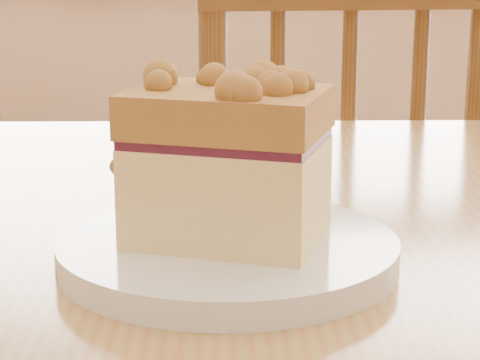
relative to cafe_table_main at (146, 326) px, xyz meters
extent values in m
cube|color=#A88341|center=(0.00, 0.00, 0.09)|extent=(1.28, 1.04, 0.04)
cube|color=brown|center=(0.02, 0.66, -0.18)|extent=(0.56, 0.56, 0.04)
cylinder|color=brown|center=(0.25, 0.55, 0.05)|extent=(0.04, 0.04, 0.47)
cylinder|color=brown|center=(-0.07, 0.41, 0.05)|extent=(0.04, 0.04, 0.47)
cylinder|color=brown|center=(0.18, 0.51, 0.04)|extent=(0.02, 0.02, 0.41)
cylinder|color=brown|center=(0.09, 0.48, 0.04)|extent=(0.02, 0.02, 0.41)
cylinder|color=brown|center=(0.01, 0.44, 0.04)|extent=(0.02, 0.02, 0.41)
cylinder|color=white|center=(0.11, -0.12, 0.12)|extent=(0.23, 0.23, 0.02)
cylinder|color=white|center=(0.11, -0.12, 0.11)|extent=(0.16, 0.16, 0.01)
cube|color=#FBE78E|center=(0.11, -0.12, 0.16)|extent=(0.12, 0.09, 0.07)
cube|color=#471429|center=(0.11, -0.12, 0.20)|extent=(0.12, 0.09, 0.01)
cube|color=#A96A35|center=(0.11, -0.12, 0.21)|extent=(0.13, 0.09, 0.03)
sphere|color=#A96A35|center=(0.16, -0.11, 0.23)|extent=(0.02, 0.02, 0.02)
sphere|color=#A96A35|center=(0.16, -0.15, 0.23)|extent=(0.02, 0.02, 0.02)
sphere|color=#A96A35|center=(0.10, -0.12, 0.23)|extent=(0.02, 0.02, 0.02)
sphere|color=#A96A35|center=(0.15, -0.15, 0.23)|extent=(0.02, 0.02, 0.02)
sphere|color=#A96A35|center=(0.09, -0.09, 0.23)|extent=(0.01, 0.01, 0.01)
sphere|color=#A96A35|center=(0.13, -0.13, 0.23)|extent=(0.02, 0.02, 0.02)
sphere|color=#A96A35|center=(0.07, -0.09, 0.23)|extent=(0.02, 0.02, 0.02)
sphere|color=#A96A35|center=(0.12, -0.13, 0.23)|extent=(0.02, 0.02, 0.02)
sphere|color=#A96A35|center=(0.09, -0.15, 0.23)|extent=(0.02, 0.02, 0.02)
sphere|color=#A96A35|center=(0.07, -0.09, 0.23)|extent=(0.02, 0.02, 0.02)
sphere|color=#A96A35|center=(0.09, -0.11, 0.23)|extent=(0.02, 0.02, 0.02)
sphere|color=#A96A35|center=(0.16, -0.15, 0.23)|extent=(0.02, 0.02, 0.02)
sphere|color=#A96A35|center=(0.07, -0.12, 0.23)|extent=(0.02, 0.02, 0.02)
sphere|color=#A96A35|center=(0.16, -0.11, 0.23)|extent=(0.02, 0.02, 0.02)
sphere|color=#A96A35|center=(0.05, -0.15, 0.19)|extent=(0.01, 0.01, 0.01)
sphere|color=#A96A35|center=(0.05, -0.15, 0.18)|extent=(0.01, 0.01, 0.01)
sphere|color=#A96A35|center=(0.05, -0.14, 0.20)|extent=(0.01, 0.01, 0.01)
camera|label=1|loc=(0.29, -0.70, 0.32)|focal=70.00mm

